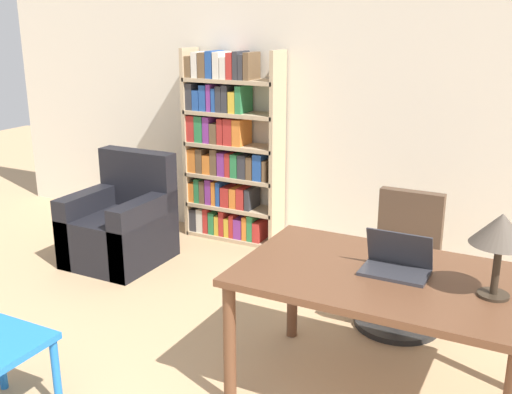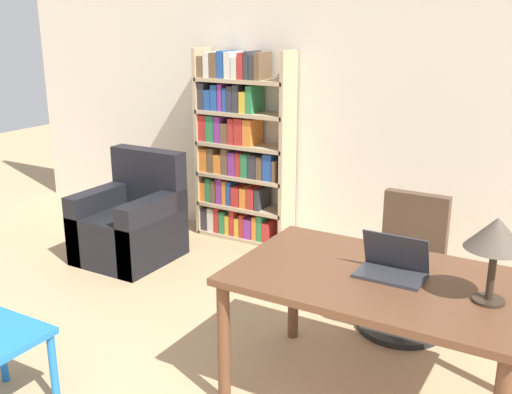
{
  "view_description": "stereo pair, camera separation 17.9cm",
  "coord_description": "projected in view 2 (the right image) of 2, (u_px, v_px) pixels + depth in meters",
  "views": [
    {
      "loc": [
        1.49,
        -0.42,
        2.05
      ],
      "look_at": [
        -0.1,
        2.67,
        1.01
      ],
      "focal_mm": 42.0,
      "sensor_mm": 36.0,
      "label": 1
    },
    {
      "loc": [
        1.65,
        -0.33,
        2.05
      ],
      "look_at": [
        -0.1,
        2.67,
        1.01
      ],
      "focal_mm": 42.0,
      "sensor_mm": 36.0,
      "label": 2
    }
  ],
  "objects": [
    {
      "name": "table_lamp",
      "position": [
        496.0,
        236.0,
        2.74
      ],
      "size": [
        0.28,
        0.28,
        0.42
      ],
      "color": "#2D2319",
      "rests_on": "desk"
    },
    {
      "name": "wall_back",
      "position": [
        378.0,
        105.0,
        5.02
      ],
      "size": [
        8.0,
        0.06,
        2.7
      ],
      "color": "beige",
      "rests_on": "ground_plane"
    },
    {
      "name": "office_chair",
      "position": [
        406.0,
        273.0,
        4.06
      ],
      "size": [
        0.59,
        0.59,
        0.92
      ],
      "color": "black",
      "rests_on": "ground_plane"
    },
    {
      "name": "bookshelf",
      "position": [
        238.0,
        151.0,
        5.62
      ],
      "size": [
        0.95,
        0.28,
        1.79
      ],
      "color": "tan",
      "rests_on": "ground_plane"
    },
    {
      "name": "laptop",
      "position": [
        392.0,
        267.0,
        3.12
      ],
      "size": [
        0.35,
        0.22,
        0.22
      ],
      "color": "#2D2D33",
      "rests_on": "desk"
    },
    {
      "name": "armchair",
      "position": [
        131.0,
        225.0,
        5.26
      ],
      "size": [
        0.74,
        0.77,
        0.93
      ],
      "color": "black",
      "rests_on": "ground_plane"
    },
    {
      "name": "desk",
      "position": [
        377.0,
        292.0,
        3.15
      ],
      "size": [
        1.52,
        0.95,
        0.76
      ],
      "color": "brown",
      "rests_on": "ground_plane"
    }
  ]
}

